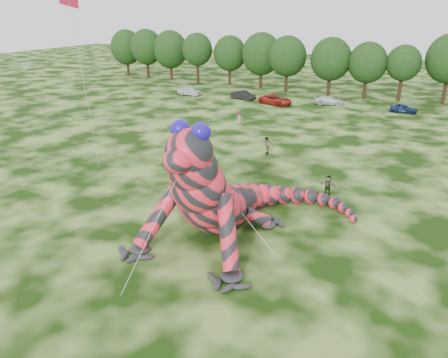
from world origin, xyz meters
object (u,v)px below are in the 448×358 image
spectator_5 (328,185)px  car_1 (243,95)px  car_3 (329,100)px  spectator_1 (266,146)px  tree_5 (261,60)px  tree_8 (367,71)px  car_4 (404,108)px  tree_0 (127,53)px  tree_3 (197,59)px  tree_2 (171,55)px  tree_4 (230,60)px  car_2 (276,100)px  spectator_4 (239,118)px  tree_6 (287,64)px  tree_7 (330,67)px  tree_1 (147,54)px  flying_kite (71,15)px  tree_9 (402,73)px  inflatable_gecko (224,170)px  car_0 (189,91)px

spectator_5 → car_1: bearing=128.7°
car_3 → spectator_1: 26.69m
tree_5 → tree_8: (18.91, -1.45, -0.43)m
tree_8 → car_4: 11.07m
tree_0 → tree_3: size_ratio=1.01×
tree_2 → tree_3: size_ratio=1.02×
tree_2 → tree_3: (7.30, -1.69, -0.10)m
tree_4 → tree_8: size_ratio=1.01×
car_4 → car_2: bearing=95.2°
spectator_4 → car_1: bearing=65.9°
tree_6 → tree_8: bearing=1.3°
tree_2 → spectator_4: tree_2 is taller
car_1 → tree_8: bearing=-49.5°
tree_5 → spectator_4: bearing=-72.6°
tree_7 → spectator_1: bearing=-85.3°
tree_1 → spectator_4: bearing=-37.2°
tree_0 → tree_2: size_ratio=0.99×
tree_2 → tree_8: bearing=-2.6°
tree_1 → car_2: bearing=-20.0°
flying_kite → tree_9: bearing=69.5°
tree_0 → tree_5: tree_5 is taller
car_4 → spectator_1: 28.11m
inflatable_gecko → tree_9: size_ratio=1.94×
tree_4 → car_1: bearing=-54.1°
tree_4 → tree_9: 30.74m
tree_8 → tree_9: tree_8 is taller
tree_0 → spectator_5: size_ratio=6.08×
tree_2 → tree_4: bearing=-0.2°
spectator_4 → tree_5: bearing=59.9°
tree_3 → flying_kite: bearing=-69.1°
tree_0 → tree_7: 44.54m
tree_4 → car_3: tree_4 is taller
tree_7 → tree_0: bearing=176.9°
tree_3 → car_4: tree_3 is taller
tree_5 → tree_4: bearing=177.6°
car_2 → spectator_5: 34.11m
flying_kite → spectator_1: size_ratio=8.53×
tree_7 → spectator_5: size_ratio=6.06×
tree_6 → spectator_1: size_ratio=5.25×
tree_5 → spectator_1: tree_5 is taller
tree_0 → tree_3: 18.97m
spectator_4 → car_3: bearing=19.8°
tree_9 → spectator_5: (-0.13, -41.30, -3.56)m
tree_0 → car_0: tree_0 is taller
tree_4 → tree_2: bearing=179.8°
tree_1 → tree_7: bearing=-1.9°
spectator_4 → spectator_5: bearing=-93.8°
tree_5 → car_4: size_ratio=2.64×
tree_5 → car_3: size_ratio=2.20×
tree_2 → tree_5: 19.90m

